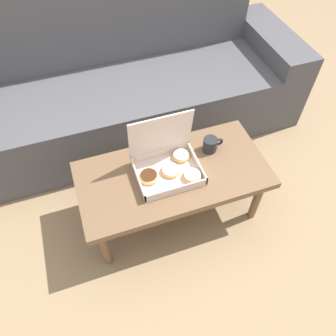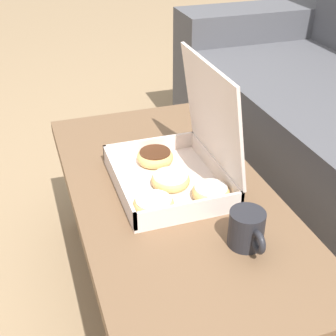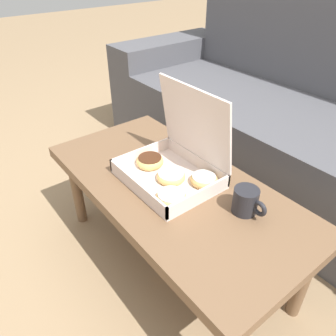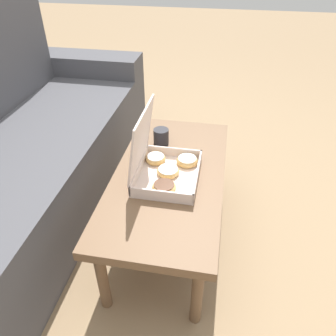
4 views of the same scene
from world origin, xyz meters
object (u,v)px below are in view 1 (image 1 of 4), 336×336
(couch, at_px, (132,86))
(coffee_table, at_px, (173,178))
(pastry_box, at_px, (168,164))
(coffee_mug, at_px, (211,145))

(couch, xyz_separation_m, coffee_table, (0.00, -0.84, 0.01))
(couch, relative_size, pastry_box, 6.91)
(couch, distance_m, coffee_table, 0.84)
(pastry_box, height_order, coffee_mug, pastry_box)
(pastry_box, distance_m, coffee_mug, 0.27)
(pastry_box, xyz_separation_m, coffee_mug, (0.26, 0.06, -0.01))
(coffee_table, relative_size, pastry_box, 3.05)
(couch, bearing_deg, pastry_box, -91.25)
(coffee_table, height_order, pastry_box, pastry_box)
(couch, xyz_separation_m, coffee_mug, (0.24, -0.75, 0.10))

